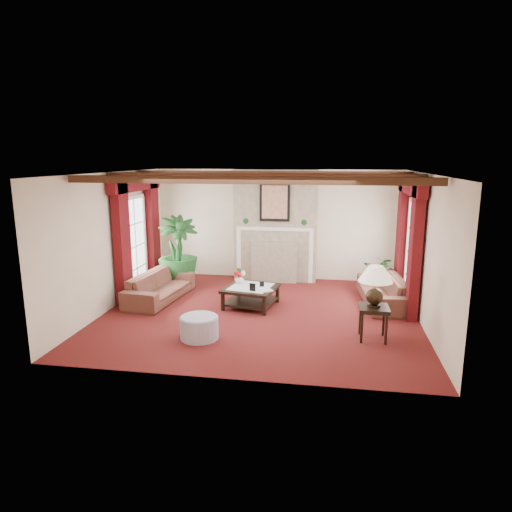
% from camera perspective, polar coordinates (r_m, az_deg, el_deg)
% --- Properties ---
extents(floor, '(6.00, 6.00, 0.00)m').
position_cam_1_polar(floor, '(8.99, 0.47, -7.15)').
color(floor, '#400B0F').
rests_on(floor, ground).
extents(ceiling, '(6.00, 6.00, 0.00)m').
position_cam_1_polar(ceiling, '(8.49, 0.50, 10.32)').
color(ceiling, white).
rests_on(ceiling, floor).
extents(back_wall, '(6.00, 0.02, 2.70)m').
position_cam_1_polar(back_wall, '(11.33, 2.58, 3.94)').
color(back_wall, beige).
rests_on(back_wall, ground).
extents(left_wall, '(0.02, 5.50, 2.70)m').
position_cam_1_polar(left_wall, '(9.55, -17.61, 1.81)').
color(left_wall, beige).
rests_on(left_wall, ground).
extents(right_wall, '(0.02, 5.50, 2.70)m').
position_cam_1_polar(right_wall, '(8.72, 20.38, 0.65)').
color(right_wall, beige).
rests_on(right_wall, ground).
extents(ceiling_beams, '(6.00, 3.00, 0.12)m').
position_cam_1_polar(ceiling_beams, '(8.49, 0.50, 9.91)').
color(ceiling_beams, '#381F11').
rests_on(ceiling_beams, ceiling).
extents(fireplace, '(2.00, 0.52, 2.70)m').
position_cam_1_polar(fireplace, '(11.01, 2.53, 10.75)').
color(fireplace, tan).
rests_on(fireplace, ground).
extents(french_door_left, '(0.10, 1.10, 2.16)m').
position_cam_1_polar(french_door_left, '(10.34, -15.27, 7.07)').
color(french_door_left, white).
rests_on(french_door_left, ground).
extents(french_door_right, '(0.10, 1.10, 2.16)m').
position_cam_1_polar(french_door_right, '(9.58, 19.42, 6.43)').
color(french_door_right, white).
rests_on(french_door_right, ground).
extents(curtains_left, '(0.20, 2.40, 2.55)m').
position_cam_1_polar(curtains_left, '(10.26, -14.83, 9.42)').
color(curtains_left, '#48090F').
rests_on(curtains_left, ground).
extents(curtains_right, '(0.20, 2.40, 2.55)m').
position_cam_1_polar(curtains_right, '(9.53, 18.94, 8.98)').
color(curtains_right, '#48090F').
rests_on(curtains_right, ground).
extents(sofa_left, '(2.12, 1.03, 0.78)m').
position_cam_1_polar(sofa_left, '(9.93, -11.94, -3.19)').
color(sofa_left, '#3D1017').
rests_on(sofa_left, ground).
extents(sofa_right, '(2.07, 0.93, 0.77)m').
position_cam_1_polar(sofa_right, '(9.81, 15.58, -3.59)').
color(sofa_right, '#3D1017').
rests_on(sofa_right, ground).
extents(potted_palm, '(2.52, 2.55, 0.93)m').
position_cam_1_polar(potted_palm, '(10.91, -9.66, -1.29)').
color(potted_palm, black).
rests_on(potted_palm, ground).
extents(small_plant, '(1.47, 1.48, 0.65)m').
position_cam_1_polar(small_plant, '(10.72, 15.39, -2.57)').
color(small_plant, black).
rests_on(small_plant, ground).
extents(coffee_table, '(1.16, 1.16, 0.41)m').
position_cam_1_polar(coffee_table, '(9.34, -0.64, -5.09)').
color(coffee_table, black).
rests_on(coffee_table, ground).
extents(side_table, '(0.50, 0.50, 0.57)m').
position_cam_1_polar(side_table, '(7.91, 14.41, -8.10)').
color(side_table, black).
rests_on(side_table, ground).
extents(ottoman, '(0.64, 0.64, 0.37)m').
position_cam_1_polar(ottoman, '(7.80, -7.10, -8.89)').
color(ottoman, gray).
rests_on(ottoman, ground).
extents(table_lamp, '(0.56, 0.56, 0.71)m').
position_cam_1_polar(table_lamp, '(7.72, 14.66, -3.63)').
color(table_lamp, black).
rests_on(table_lamp, side_table).
extents(flower_vase, '(0.28, 0.29, 0.19)m').
position_cam_1_polar(flower_vase, '(9.50, -2.09, -2.93)').
color(flower_vase, silver).
rests_on(flower_vase, coffee_table).
extents(book, '(0.26, 0.24, 0.32)m').
position_cam_1_polar(book, '(8.95, 0.46, -3.45)').
color(book, black).
rests_on(book, coffee_table).
extents(photo_frame_a, '(0.12, 0.05, 0.16)m').
position_cam_1_polar(photo_frame_a, '(8.95, -0.44, -3.95)').
color(photo_frame_a, black).
rests_on(photo_frame_a, coffee_table).
extents(photo_frame_b, '(0.09, 0.05, 0.12)m').
position_cam_1_polar(photo_frame_b, '(9.26, 0.74, -3.55)').
color(photo_frame_b, black).
rests_on(photo_frame_b, coffee_table).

